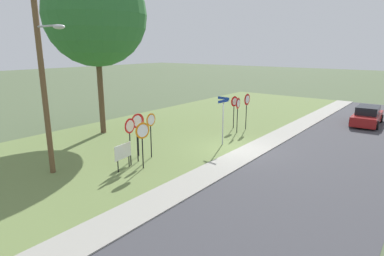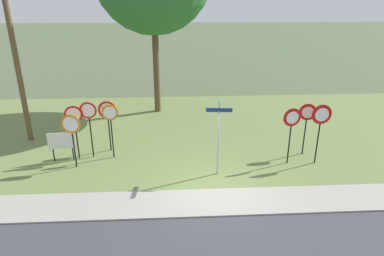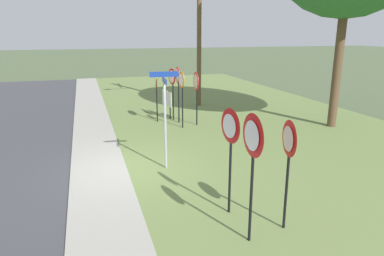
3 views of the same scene
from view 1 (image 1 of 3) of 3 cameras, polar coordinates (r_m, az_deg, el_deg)
name	(u,v)px [view 1 (image 1 of 3)]	position (r m, az deg, el deg)	size (l,w,h in m)	color
ground_plane	(237,150)	(18.49, 7.93, -3.84)	(160.00, 160.00, 0.00)	#4C5B3D
road_asphalt	(324,168)	(16.80, 22.36, -6.64)	(44.00, 6.40, 0.01)	#3D3D42
sidewalk_strip	(249,152)	(18.13, 10.13, -4.20)	(44.00, 1.60, 0.06)	#99968C
grass_median	(160,133)	(21.94, -5.78, -0.86)	(44.00, 12.00, 0.04)	olive
stop_sign_near_left	(130,132)	(15.60, -10.98, -0.64)	(0.72, 0.15, 2.36)	black
stop_sign_near_right	(143,135)	(15.12, -8.78, -1.31)	(0.77, 0.14, 2.25)	black
stop_sign_far_left	(137,127)	(16.03, -9.73, 0.12)	(0.71, 0.10, 2.47)	black
stop_sign_far_center	(151,126)	(16.59, -7.31, 0.37)	(0.67, 0.11, 2.37)	black
stop_sign_far_right	(138,125)	(16.93, -9.57, 0.47)	(0.79, 0.11, 2.30)	black
yield_sign_near_left	(247,103)	(22.65, 9.76, 4.46)	(0.81, 0.10, 2.54)	black
yield_sign_near_right	(234,105)	(22.93, 7.55, 4.16)	(0.72, 0.16, 2.30)	black
yield_sign_far_left	(238,107)	(21.71, 8.19, 3.78)	(0.75, 0.14, 2.39)	black
street_name_post	(223,116)	(18.83, 5.54, 2.06)	(0.96, 0.81, 2.86)	#9EA0A8
utility_pole	(43,67)	(15.24, -24.98, 9.84)	(2.10, 2.08, 8.95)	brown
notice_board	(123,153)	(15.39, -12.16, -4.31)	(1.09, 0.18, 1.25)	black
oak_tree_left	(95,15)	(22.04, -16.78, 18.64)	(6.37, 6.37, 10.78)	brown
parked_sedan_distant	(367,116)	(27.57, 28.68, 1.88)	(4.50, 2.03, 1.39)	maroon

